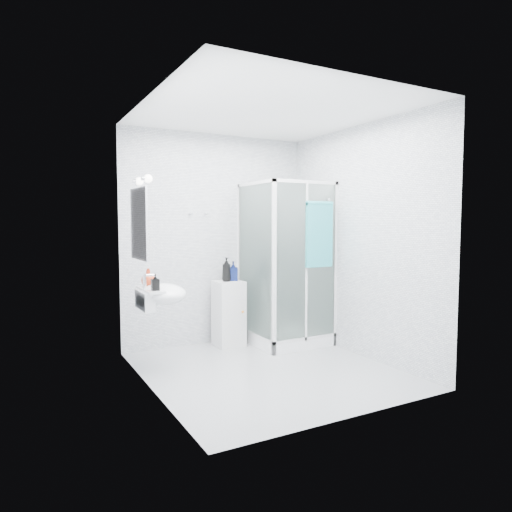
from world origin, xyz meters
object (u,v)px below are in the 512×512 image
storage_cabinet (229,313)px  shampoo_bottle_a (226,269)px  soap_dispenser_black (155,282)px  shower_enclosure (284,309)px  wall_basin (160,294)px  soap_dispenser_orange (148,277)px  shampoo_bottle_b (233,271)px  hand_towel (319,233)px

storage_cabinet → shampoo_bottle_a: size_ratio=2.75×
shampoo_bottle_a → soap_dispenser_black: bearing=-146.0°
shampoo_bottle_a → shower_enclosure: bearing=-22.0°
wall_basin → soap_dispenser_orange: (-0.08, 0.15, 0.16)m
wall_basin → shampoo_bottle_b: (1.10, 0.60, 0.12)m
storage_cabinet → shampoo_bottle_a: shampoo_bottle_a is taller
wall_basin → shampoo_bottle_a: 1.17m
hand_towel → shampoo_bottle_a: bearing=143.1°
wall_basin → storage_cabinet: (1.03, 0.59, -0.40)m
shampoo_bottle_b → soap_dispenser_black: (-1.19, -0.75, 0.02)m
storage_cabinet → shampoo_bottle_b: 0.52m
soap_dispenser_black → shower_enclosure: bearing=15.1°
storage_cabinet → soap_dispenser_black: 1.46m
wall_basin → shower_enclosure: bearing=10.8°
hand_towel → shampoo_bottle_b: size_ratio=3.22×
wall_basin → hand_towel: 1.98m
shower_enclosure → hand_towel: size_ratio=2.60×
shampoo_bottle_b → soap_dispenser_black: 1.41m
hand_towel → shampoo_bottle_a: 1.20m
wall_basin → shampoo_bottle_b: shampoo_bottle_b is taller
hand_towel → shower_enclosure: bearing=120.0°
shower_enclosure → soap_dispenser_black: size_ratio=12.43×
storage_cabinet → shampoo_bottle_a: 0.55m
shower_enclosure → hand_towel: shower_enclosure is taller
hand_towel → soap_dispenser_orange: size_ratio=4.18×
hand_towel → soap_dispenser_orange: bearing=173.3°
wall_basin → shampoo_bottle_a: size_ratio=1.93×
soap_dispenser_orange → soap_dispenser_black: (-0.02, -0.30, -0.01)m
soap_dispenser_black → hand_towel: bearing=2.0°
soap_dispenser_orange → shampoo_bottle_a: bearing=22.0°
wall_basin → shampoo_bottle_b: bearing=28.6°
storage_cabinet → hand_towel: 1.47m
hand_towel → soap_dispenser_orange: (-1.96, 0.23, -0.44)m
wall_basin → soap_dispenser_black: size_ratio=3.48×
storage_cabinet → hand_towel: bearing=-38.8°
storage_cabinet → soap_dispenser_black: bearing=-146.6°
soap_dispenser_orange → shower_enclosure: bearing=5.6°
shampoo_bottle_a → soap_dispenser_black: (-1.09, -0.74, -0.00)m
shampoo_bottle_a → shampoo_bottle_b: size_ratio=1.22×
storage_cabinet → soap_dispenser_orange: bearing=-158.3°
wall_basin → soap_dispenser_black: bearing=-120.5°
shampoo_bottle_a → shampoo_bottle_b: (0.10, 0.02, -0.03)m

